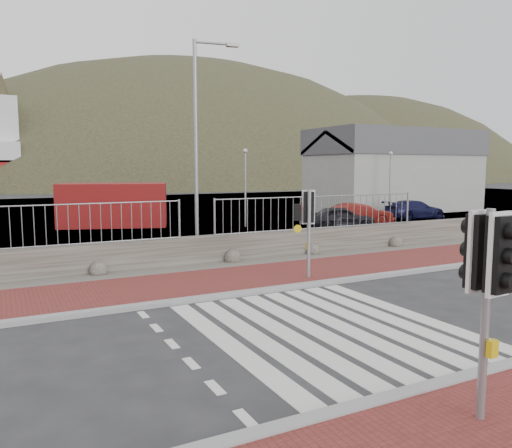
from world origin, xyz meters
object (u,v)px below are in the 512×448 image
shipping_container (113,205)px  car_a (341,218)px  traffic_signal_far (308,215)px  car_b (359,214)px  traffic_signal_near (488,270)px  car_c (414,210)px  streetlight (199,138)px

shipping_container → car_a: size_ratio=1.61×
traffic_signal_far → car_b: bearing=-111.7°
traffic_signal_far → shipping_container: bearing=-59.0°
traffic_signal_near → car_a: bearing=55.2°
car_c → streetlight: bearing=114.0°
traffic_signal_near → car_b: (12.18, 17.47, -1.33)m
traffic_signal_near → traffic_signal_far: traffic_signal_near is taller
car_a → car_c: 7.25m
car_b → streetlight: bearing=128.5°
traffic_signal_far → car_c: (14.90, 10.94, -1.26)m
shipping_container → car_c: size_ratio=1.39×
car_c → traffic_signal_near: bearing=139.2°
traffic_signal_near → streetlight: 12.25m
traffic_signal_near → shipping_container: size_ratio=0.48×
streetlight → shipping_container: (-0.68, 11.14, -2.98)m
car_c → traffic_signal_far: bearing=128.5°
shipping_container → car_c: 17.69m
shipping_container → car_b: 13.21m
streetlight → car_c: size_ratio=1.84×
traffic_signal_near → streetlight: size_ratio=0.36×
car_a → streetlight: bearing=133.6°
car_c → car_b: bearing=104.2°
streetlight → car_a: size_ratio=2.14×
traffic_signal_near → car_c: bearing=44.1°
streetlight → car_c: 18.01m
car_a → car_c: (6.98, 1.96, -0.01)m
shipping_container → car_c: bearing=3.5°
streetlight → car_c: streetlight is taller
streetlight → car_c: (16.40, 6.56, -3.55)m
car_a → car_b: bearing=-47.1°
car_c → shipping_container: bearing=77.2°
traffic_signal_near → car_c: 25.45m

